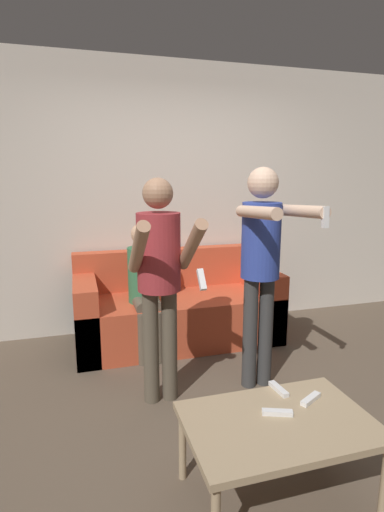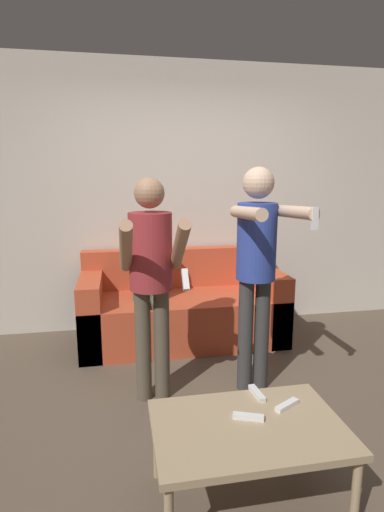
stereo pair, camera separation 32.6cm
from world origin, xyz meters
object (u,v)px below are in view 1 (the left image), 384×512
at_px(remote_mid, 311,399).
at_px(remote_far, 279,389).
at_px(person_standing_left, 160,270).
at_px(remote_near, 277,412).
at_px(person_standing_right, 262,255).
at_px(coffee_table, 279,428).
at_px(person_seated, 145,283).
at_px(couch, 177,310).

distance_m(remote_mid, remote_far, 0.18).
xyz_separation_m(person_standing_left, remote_near, (0.38, -0.99, -0.52)).
relative_size(person_standing_right, remote_near, 10.78).
bearing_deg(coffee_table, person_standing_left, 109.51).
distance_m(person_standing_left, remote_near, 1.18).
bearing_deg(remote_mid, person_seated, 107.66).
distance_m(couch, remote_mid, 1.98).
xyz_separation_m(remote_near, remote_mid, (0.23, 0.06, 0.00)).
distance_m(person_standing_left, remote_far, 1.07).
xyz_separation_m(person_standing_right, remote_mid, (-0.15, -0.92, -0.58)).
bearing_deg(couch, person_standing_left, -109.97).
distance_m(person_seated, remote_mid, 1.87).
bearing_deg(person_standing_right, remote_far, -108.43).
xyz_separation_m(couch, remote_mid, (0.23, -1.96, 0.15)).
xyz_separation_m(person_standing_left, remote_far, (0.49, -0.79, -0.52)).
bearing_deg(remote_far, remote_mid, -50.17).
height_order(person_standing_right, remote_mid, person_standing_right).
relative_size(person_standing_right, remote_far, 10.80).
relative_size(couch, remote_far, 12.55).
bearing_deg(person_seated, person_standing_right, -50.06).
bearing_deg(couch, remote_mid, -83.38).
bearing_deg(person_standing_left, coffee_table, -70.49).
bearing_deg(remote_mid, person_standing_left, 123.07).
relative_size(person_seated, remote_mid, 7.92).
height_order(person_standing_right, coffee_table, person_standing_right).
bearing_deg(person_seated, couch, 28.63).
bearing_deg(coffee_table, remote_mid, 23.12).
distance_m(person_seated, remote_far, 1.71).
height_order(person_standing_left, remote_far, person_standing_left).
relative_size(person_seated, remote_far, 7.74).
xyz_separation_m(person_seated, coffee_table, (0.33, -1.88, -0.26)).
relative_size(person_standing_left, person_seated, 1.34).
bearing_deg(remote_far, remote_near, -119.90).
bearing_deg(remote_mid, remote_far, 129.83).
distance_m(person_standing_right, coffee_table, 1.26).
xyz_separation_m(person_seated, remote_mid, (0.57, -1.78, -0.20)).
height_order(person_standing_left, remote_near, person_standing_left).
relative_size(couch, remote_near, 12.53).
height_order(person_seated, remote_far, person_seated).
bearing_deg(remote_near, person_seated, 100.48).
bearing_deg(person_seated, coffee_table, -80.13).
distance_m(person_standing_left, coffee_table, 1.23).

